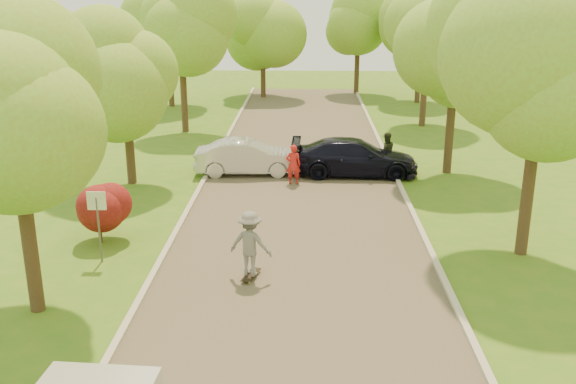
# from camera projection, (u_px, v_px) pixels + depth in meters

# --- Properties ---
(ground) EXTENTS (100.00, 100.00, 0.00)m
(ground) POSITION_uv_depth(u_px,v_px,m) (295.00, 334.00, 15.02)
(ground) COLOR #396E1A
(ground) RESTS_ON ground
(road) EXTENTS (8.00, 60.00, 0.01)m
(road) POSITION_uv_depth(u_px,v_px,m) (299.00, 217.00, 22.63)
(road) COLOR #4C4438
(road) RESTS_ON ground
(curb_left) EXTENTS (0.18, 60.00, 0.12)m
(curb_left) POSITION_uv_depth(u_px,v_px,m) (185.00, 215.00, 22.73)
(curb_left) COLOR #B2AD9E
(curb_left) RESTS_ON ground
(curb_right) EXTENTS (0.18, 60.00, 0.12)m
(curb_right) POSITION_uv_depth(u_px,v_px,m) (415.00, 217.00, 22.50)
(curb_right) COLOR #B2AD9E
(curb_right) RESTS_ON ground
(street_sign) EXTENTS (0.55, 0.06, 2.17)m
(street_sign) POSITION_uv_depth(u_px,v_px,m) (97.00, 212.00, 18.51)
(street_sign) COLOR #59595E
(street_sign) RESTS_ON ground
(red_shrub) EXTENTS (1.70, 1.70, 1.95)m
(red_shrub) POSITION_uv_depth(u_px,v_px,m) (98.00, 210.00, 20.10)
(red_shrub) COLOR #382619
(red_shrub) RESTS_ON ground
(tree_l_mida) EXTENTS (4.71, 4.60, 7.39)m
(tree_l_mida) POSITION_uv_depth(u_px,v_px,m) (20.00, 106.00, 14.57)
(tree_l_mida) COLOR #382619
(tree_l_mida) RESTS_ON ground
(tree_l_midb) EXTENTS (4.30, 4.20, 6.62)m
(tree_l_midb) POSITION_uv_depth(u_px,v_px,m) (129.00, 72.00, 25.24)
(tree_l_midb) COLOR #382619
(tree_l_midb) RESTS_ON ground
(tree_l_far) EXTENTS (4.92, 4.80, 7.79)m
(tree_l_far) POSITION_uv_depth(u_px,v_px,m) (185.00, 32.00, 34.48)
(tree_l_far) COLOR #382619
(tree_l_far) RESTS_ON ground
(tree_r_mida) EXTENTS (5.13, 5.00, 7.95)m
(tree_r_mida) POSITION_uv_depth(u_px,v_px,m) (550.00, 70.00, 17.89)
(tree_r_mida) COLOR #382619
(tree_r_mida) RESTS_ON ground
(tree_r_midb) EXTENTS (4.51, 4.40, 7.01)m
(tree_r_midb) POSITION_uv_depth(u_px,v_px,m) (460.00, 60.00, 26.68)
(tree_r_midb) COLOR #382619
(tree_r_midb) RESTS_ON ground
(tree_r_far) EXTENTS (5.33, 5.20, 8.34)m
(tree_r_far) POSITION_uv_depth(u_px,v_px,m) (433.00, 23.00, 35.89)
(tree_r_far) COLOR #382619
(tree_r_far) RESTS_ON ground
(tree_bg_a) EXTENTS (5.12, 5.00, 7.72)m
(tree_bg_a) POSITION_uv_depth(u_px,v_px,m) (171.00, 26.00, 42.21)
(tree_bg_a) COLOR #382619
(tree_bg_a) RESTS_ON ground
(tree_bg_b) EXTENTS (5.12, 5.00, 7.95)m
(tree_bg_b) POSITION_uv_depth(u_px,v_px,m) (425.00, 22.00, 43.57)
(tree_bg_b) COLOR #382619
(tree_bg_b) RESTS_ON ground
(tree_bg_c) EXTENTS (4.92, 4.80, 7.33)m
(tree_bg_c) POSITION_uv_depth(u_px,v_px,m) (266.00, 27.00, 45.94)
(tree_bg_c) COLOR #382619
(tree_bg_c) RESTS_ON ground
(tree_bg_d) EXTENTS (5.12, 5.00, 7.72)m
(tree_bg_d) POSITION_uv_depth(u_px,v_px,m) (361.00, 22.00, 47.56)
(tree_bg_d) COLOR #382619
(tree_bg_d) RESTS_ON ground
(silver_sedan) EXTENTS (4.61, 1.78, 1.50)m
(silver_sedan) POSITION_uv_depth(u_px,v_px,m) (248.00, 157.00, 27.69)
(silver_sedan) COLOR #BDBCC2
(silver_sedan) RESTS_ON ground
(dark_sedan) EXTENTS (5.45, 2.31, 1.57)m
(dark_sedan) POSITION_uv_depth(u_px,v_px,m) (355.00, 157.00, 27.55)
(dark_sedan) COLOR black
(dark_sedan) RESTS_ON ground
(longboard) EXTENTS (0.52, 0.99, 0.11)m
(longboard) POSITION_uv_depth(u_px,v_px,m) (251.00, 275.00, 17.86)
(longboard) COLOR black
(longboard) RESTS_ON ground
(skateboarder) EXTENTS (1.34, 0.99, 1.86)m
(skateboarder) POSITION_uv_depth(u_px,v_px,m) (250.00, 243.00, 17.57)
(skateboarder) COLOR slate
(skateboarder) RESTS_ON longboard
(person_striped) EXTENTS (0.62, 0.42, 1.66)m
(person_striped) POSITION_uv_depth(u_px,v_px,m) (293.00, 165.00, 26.24)
(person_striped) COLOR red
(person_striped) RESTS_ON ground
(person_olive) EXTENTS (0.93, 0.78, 1.71)m
(person_olive) POSITION_uv_depth(u_px,v_px,m) (386.00, 152.00, 28.20)
(person_olive) COLOR #2C331F
(person_olive) RESTS_ON ground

